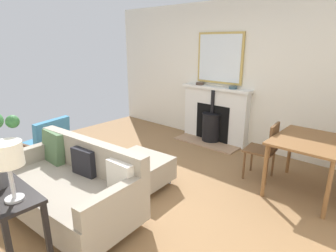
{
  "coord_description": "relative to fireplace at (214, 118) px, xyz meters",
  "views": [
    {
      "loc": [
        2.25,
        2.65,
        1.93
      ],
      "look_at": [
        -0.57,
        0.15,
        0.77
      ],
      "focal_mm": 29.59,
      "sensor_mm": 36.0,
      "label": 1
    }
  ],
  "objects": [
    {
      "name": "ottoman",
      "position": [
        2.17,
        0.23,
        -0.23
      ],
      "size": [
        0.64,
        0.8,
        0.41
      ],
      "color": "#B2B2B7",
      "rests_on": "ground"
    },
    {
      "name": "armchair_accent",
      "position": [
        2.79,
        -1.26,
        -0.02
      ],
      "size": [
        0.78,
        0.71,
        0.82
      ],
      "color": "#4C3321",
      "rests_on": "ground"
    },
    {
      "name": "mirror_over_mantel",
      "position": [
        -0.1,
        0.0,
        1.15
      ],
      "size": [
        0.04,
        0.97,
        0.94
      ],
      "color": "tan"
    },
    {
      "name": "dining_chair_near_fireplace",
      "position": [
        0.91,
        1.45,
        0.03
      ],
      "size": [
        0.44,
        0.44,
        0.85
      ],
      "color": "brown",
      "rests_on": "ground"
    },
    {
      "name": "wall_left",
      "position": [
        -0.19,
        0.18,
        0.85
      ],
      "size": [
        0.12,
        5.8,
        2.65
      ],
      "primitive_type": "cube",
      "color": "silver",
      "rests_on": "ground"
    },
    {
      "name": "table_lamp_far_end",
      "position": [
        3.94,
        0.7,
        0.64
      ],
      "size": [
        0.23,
        0.23,
        0.47
      ],
      "color": "#B2B2B7",
      "rests_on": "console_table"
    },
    {
      "name": "mantel_bowl_near",
      "position": [
        -0.01,
        -0.37,
        0.64
      ],
      "size": [
        0.16,
        0.16,
        0.05
      ],
      "color": "#47382D",
      "rests_on": "fireplace"
    },
    {
      "name": "ground_plane",
      "position": [
        2.31,
        0.18,
        -0.48
      ],
      "size": [
        5.0,
        5.8,
        0.01
      ],
      "primitive_type": "cube",
      "color": "olive"
    },
    {
      "name": "mantel_bowl_far",
      "position": [
        -0.01,
        0.37,
        0.64
      ],
      "size": [
        0.15,
        0.15,
        0.05
      ],
      "color": "#334C56",
      "rests_on": "fireplace"
    },
    {
      "name": "sofa",
      "position": [
        3.2,
        0.13,
        -0.12
      ],
      "size": [
        1.01,
        1.83,
        0.83
      ],
      "color": "#B2B2B7",
      "rests_on": "ground"
    },
    {
      "name": "dining_table",
      "position": [
        0.92,
        1.99,
        0.17
      ],
      "size": [
        1.01,
        0.82,
        0.75
      ],
      "color": "brown",
      "rests_on": "ground"
    },
    {
      "name": "fireplace",
      "position": [
        0.0,
        0.0,
        0.0
      ],
      "size": [
        0.58,
        1.45,
        1.09
      ],
      "color": "#9E7A5B",
      "rests_on": "ground"
    }
  ]
}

